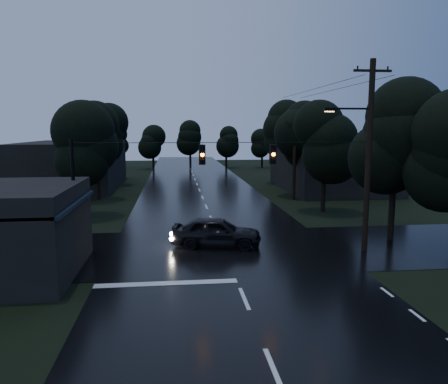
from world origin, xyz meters
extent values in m
plane|color=black|center=(0.00, 0.00, 0.00)|extent=(160.00, 160.00, 0.00)
cube|color=black|center=(0.00, 30.00, 0.00)|extent=(12.00, 120.00, 0.02)
cube|color=black|center=(0.00, 12.00, 0.00)|extent=(60.00, 9.00, 0.02)
cube|color=black|center=(-10.00, 9.00, 3.20)|extent=(6.00, 7.00, 0.12)
cube|color=black|center=(-7.00, 9.00, 3.20)|extent=(0.30, 7.00, 0.15)
cylinder|color=black|center=(-7.20, 6.00, 1.50)|extent=(0.10, 0.10, 3.00)
cylinder|color=black|center=(-7.20, 12.00, 1.50)|extent=(0.10, 0.10, 3.00)
cube|color=#FDB265|center=(-7.05, 7.50, 2.50)|extent=(0.06, 1.60, 0.50)
cube|color=#FDB265|center=(-7.05, 10.20, 2.50)|extent=(0.06, 1.20, 0.50)
cube|color=black|center=(14.00, 34.00, 2.20)|extent=(10.00, 14.00, 4.40)
cube|color=black|center=(-14.00, 40.00, 2.50)|extent=(10.00, 16.00, 5.00)
cylinder|color=black|center=(7.50, 11.00, 5.00)|extent=(0.30, 0.30, 10.00)
cube|color=black|center=(7.50, 11.00, 9.40)|extent=(2.00, 0.12, 0.12)
cylinder|color=black|center=(6.40, 11.00, 7.50)|extent=(2.20, 0.10, 0.10)
cube|color=black|center=(5.30, 11.00, 7.45)|extent=(0.60, 0.25, 0.18)
cube|color=#FFB266|center=(5.30, 11.00, 7.35)|extent=(0.45, 0.18, 0.03)
cylinder|color=black|center=(8.30, 28.00, 3.75)|extent=(0.30, 0.30, 7.50)
cube|color=black|center=(8.30, 28.00, 6.90)|extent=(2.00, 0.12, 0.12)
cylinder|color=black|center=(-7.50, 11.00, 3.00)|extent=(0.18, 0.18, 6.00)
cylinder|color=black|center=(0.00, 11.00, 5.80)|extent=(15.00, 0.03, 0.03)
cube|color=black|center=(-1.20, 11.00, 5.20)|extent=(0.32, 0.25, 1.00)
sphere|color=orange|center=(-1.20, 10.85, 5.20)|extent=(0.18, 0.18, 0.18)
cube|color=black|center=(2.40, 11.00, 5.20)|extent=(0.32, 0.25, 1.00)
sphere|color=orange|center=(2.40, 10.85, 5.20)|extent=(0.18, 0.18, 0.18)
cylinder|color=black|center=(10.00, 13.00, 1.40)|extent=(0.36, 0.36, 2.80)
sphere|color=black|center=(10.00, 13.00, 4.80)|extent=(4.48, 4.48, 4.48)
sphere|color=black|center=(10.00, 13.00, 6.00)|extent=(4.48, 4.48, 4.48)
sphere|color=black|center=(10.00, 13.00, 7.20)|extent=(4.48, 4.48, 4.48)
cylinder|color=black|center=(-9.00, 22.00, 1.22)|extent=(0.36, 0.36, 2.45)
sphere|color=black|center=(-9.00, 22.00, 4.20)|extent=(3.92, 3.92, 3.92)
sphere|color=black|center=(-9.00, 22.00, 5.25)|extent=(3.92, 3.92, 3.92)
sphere|color=black|center=(-9.00, 22.00, 6.30)|extent=(3.92, 3.92, 3.92)
cylinder|color=black|center=(-9.60, 30.00, 1.31)|extent=(0.36, 0.36, 2.62)
sphere|color=black|center=(-9.60, 30.00, 4.50)|extent=(4.20, 4.20, 4.20)
sphere|color=black|center=(-9.60, 30.00, 5.62)|extent=(4.20, 4.20, 4.20)
sphere|color=black|center=(-9.60, 30.00, 6.75)|extent=(4.20, 4.20, 4.20)
cylinder|color=black|center=(-10.20, 40.00, 1.40)|extent=(0.36, 0.36, 2.80)
sphere|color=black|center=(-10.20, 40.00, 4.80)|extent=(4.48, 4.48, 4.48)
sphere|color=black|center=(-10.20, 40.00, 6.00)|extent=(4.48, 4.48, 4.48)
sphere|color=black|center=(-10.20, 40.00, 7.20)|extent=(4.48, 4.48, 4.48)
cylinder|color=black|center=(9.00, 22.00, 1.31)|extent=(0.36, 0.36, 2.62)
sphere|color=black|center=(9.00, 22.00, 4.50)|extent=(4.20, 4.20, 4.20)
sphere|color=black|center=(9.00, 22.00, 5.62)|extent=(4.20, 4.20, 4.20)
sphere|color=black|center=(9.00, 22.00, 6.75)|extent=(4.20, 4.20, 4.20)
cylinder|color=black|center=(9.60, 30.00, 1.40)|extent=(0.36, 0.36, 2.80)
sphere|color=black|center=(9.60, 30.00, 4.80)|extent=(4.48, 4.48, 4.48)
sphere|color=black|center=(9.60, 30.00, 6.00)|extent=(4.48, 4.48, 4.48)
sphere|color=black|center=(9.60, 30.00, 7.20)|extent=(4.48, 4.48, 4.48)
cylinder|color=black|center=(10.20, 40.00, 1.49)|extent=(0.36, 0.36, 2.97)
sphere|color=black|center=(10.20, 40.00, 5.10)|extent=(4.76, 4.76, 4.76)
sphere|color=black|center=(10.20, 40.00, 6.38)|extent=(4.76, 4.76, 4.76)
sphere|color=black|center=(10.20, 40.00, 7.65)|extent=(4.76, 4.76, 4.76)
imported|color=black|center=(-0.33, 12.64, 0.84)|extent=(5.18, 2.80, 1.67)
camera|label=1|loc=(-2.58, -10.79, 6.49)|focal=35.00mm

